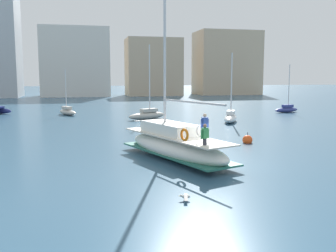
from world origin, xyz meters
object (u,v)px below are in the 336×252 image
main_sailboat (175,144)px  moored_sloop_far (287,109)px  moored_cutter_left (68,111)px  mooring_buoy (247,140)px  seagull (185,196)px  moored_catamaran (231,117)px  moored_sloop_near (147,114)px

main_sailboat → moored_sloop_far: (23.01, 26.48, -0.41)m
moored_cutter_left → mooring_buoy: bearing=-60.7°
moored_sloop_far → seagull: moored_sloop_far is taller
main_sailboat → moored_sloop_far: size_ratio=1.81×
main_sailboat → seagull: size_ratio=12.64×
moored_catamaran → moored_cutter_left: moored_catamaran is taller
moored_sloop_far → mooring_buoy: (-16.22, -22.25, -0.26)m
moored_catamaran → mooring_buoy: 13.54m
moored_sloop_near → moored_cutter_left: 12.02m
moored_sloop_far → moored_catamaran: 15.42m
moored_sloop_near → moored_catamaran: 9.87m
main_sailboat → mooring_buoy: main_sailboat is taller
main_sailboat → mooring_buoy: (6.79, 4.24, -0.67)m
main_sailboat → moored_catamaran: main_sailboat is taller
moored_sloop_near → mooring_buoy: (4.68, -17.86, -0.36)m
main_sailboat → moored_cutter_left: (-7.36, 29.50, -0.41)m
seagull → main_sailboat: bearing=79.4°
moored_cutter_left → moored_catamaran: bearing=-34.3°
moored_catamaran → seagull: bearing=-115.9°
main_sailboat → moored_sloop_far: 35.09m
seagull → mooring_buoy: mooring_buoy is taller
moored_sloop_far → mooring_buoy: moored_sloop_far is taller
moored_catamaran → mooring_buoy: bearing=-106.7°
moored_cutter_left → seagull: 37.77m
moored_sloop_near → moored_cutter_left: moored_sloop_near is taller
main_sailboat → moored_sloop_far: main_sailboat is taller
moored_cutter_left → mooring_buoy: moored_cutter_left is taller
moored_sloop_near → mooring_buoy: size_ratio=8.95×
moored_sloop_far → moored_sloop_near: bearing=-168.1°
moored_sloop_near → mooring_buoy: 18.46m
main_sailboat → moored_catamaran: size_ratio=1.60×
seagull → moored_sloop_far: bearing=54.5°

